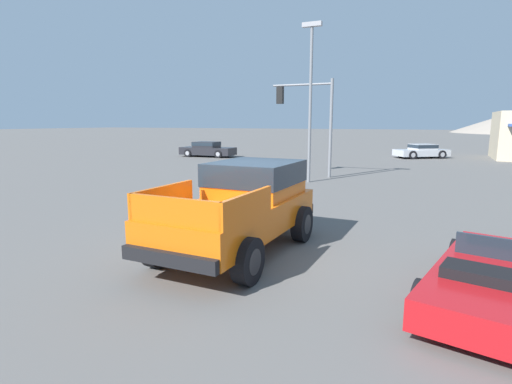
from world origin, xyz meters
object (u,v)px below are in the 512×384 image
(red_convertible_car, at_px, (499,281))
(parked_car_silver, at_px, (422,151))
(street_lamp_post, at_px, (311,88))
(orange_pickup_truck, at_px, (244,201))
(traffic_light_crosswalk, at_px, (307,109))
(parked_car_dark, at_px, (207,149))

(red_convertible_car, bearing_deg, parked_car_silver, 106.83)
(red_convertible_car, distance_m, street_lamp_post, 13.77)
(orange_pickup_truck, relative_size, traffic_light_crosswalk, 0.99)
(orange_pickup_truck, distance_m, parked_car_silver, 26.92)
(parked_car_silver, distance_m, traffic_light_crosswalk, 15.44)
(parked_car_dark, xyz_separation_m, street_lamp_post, (11.92, -10.25, 3.78))
(parked_car_dark, relative_size, street_lamp_post, 0.63)
(street_lamp_post, bearing_deg, traffic_light_crosswalk, 111.37)
(red_convertible_car, xyz_separation_m, traffic_light_crosswalk, (-7.41, 13.47, 3.10))
(red_convertible_car, relative_size, traffic_light_crosswalk, 0.86)
(traffic_light_crosswalk, relative_size, street_lamp_post, 0.69)
(red_convertible_car, xyz_separation_m, street_lamp_post, (-6.60, 11.40, 4.01))
(parked_car_silver, relative_size, street_lamp_post, 0.60)
(street_lamp_post, bearing_deg, parked_car_dark, 139.33)
(traffic_light_crosswalk, bearing_deg, orange_pickup_truck, 101.37)
(orange_pickup_truck, height_order, traffic_light_crosswalk, traffic_light_crosswalk)
(parked_car_silver, height_order, street_lamp_post, street_lamp_post)
(orange_pickup_truck, xyz_separation_m, street_lamp_post, (-1.71, 10.46, 3.31))
(street_lamp_post, bearing_deg, red_convertible_car, -59.92)
(red_convertible_car, xyz_separation_m, parked_car_silver, (-2.25, 27.72, 0.18))
(parked_car_silver, height_order, traffic_light_crosswalk, traffic_light_crosswalk)
(parked_car_silver, xyz_separation_m, street_lamp_post, (-4.35, -16.32, 3.83))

